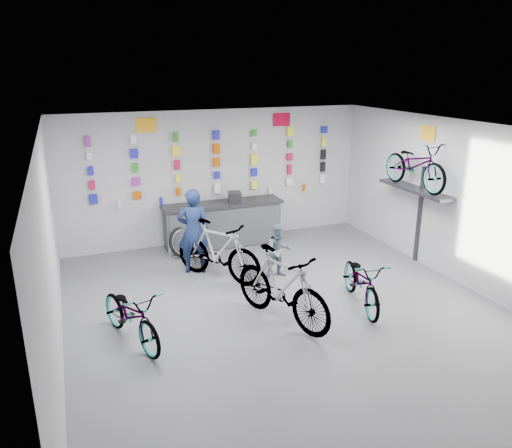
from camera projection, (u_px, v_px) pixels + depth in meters
name	position (u px, v px, depth m)	size (l,w,h in m)	color
floor	(289.00, 314.00, 8.24)	(8.00, 8.00, 0.00)	#515156
ceiling	(293.00, 131.00, 7.33)	(8.00, 8.00, 0.00)	white
wall_back	(216.00, 177.00, 11.33)	(7.00, 7.00, 0.00)	silver
wall_front	(491.00, 364.00, 4.23)	(7.00, 7.00, 0.00)	silver
wall_left	(50.00, 257.00, 6.57)	(8.00, 8.00, 0.00)	silver
wall_right	(467.00, 206.00, 8.99)	(8.00, 8.00, 0.00)	silver
counter	(223.00, 225.00, 11.23)	(2.70, 0.66, 1.00)	black
merch_wall	(219.00, 165.00, 11.20)	(5.55, 0.08, 1.56)	#1A1EB7
wall_bracket	(416.00, 193.00, 10.01)	(0.39, 1.90, 2.00)	#333338
sign_left	(146.00, 125.00, 10.43)	(0.42, 0.02, 0.30)	#FFAE19
sign_right	(282.00, 120.00, 11.50)	(0.42, 0.02, 0.30)	red
sign_side	(428.00, 133.00, 9.70)	(0.02, 0.40, 0.30)	#FFAE19
bike_left	(131.00, 315.00, 7.28)	(0.58, 1.67, 0.88)	gray
bike_center	(282.00, 287.00, 7.81)	(0.57, 2.01, 1.21)	gray
bike_right	(362.00, 281.00, 8.39)	(0.59, 1.69, 0.89)	gray
bike_service	(218.00, 251.00, 9.40)	(0.54, 1.92, 1.15)	gray
bike_wall	(415.00, 165.00, 9.80)	(0.63, 1.80, 0.95)	gray
clerk	(193.00, 231.00, 9.67)	(0.62, 0.40, 1.69)	#142049
customer	(279.00, 251.00, 9.53)	(0.51, 0.40, 1.06)	slate
spare_wheel	(184.00, 242.00, 10.61)	(0.75, 0.51, 0.67)	black
register	(235.00, 197.00, 11.15)	(0.28, 0.30, 0.22)	black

